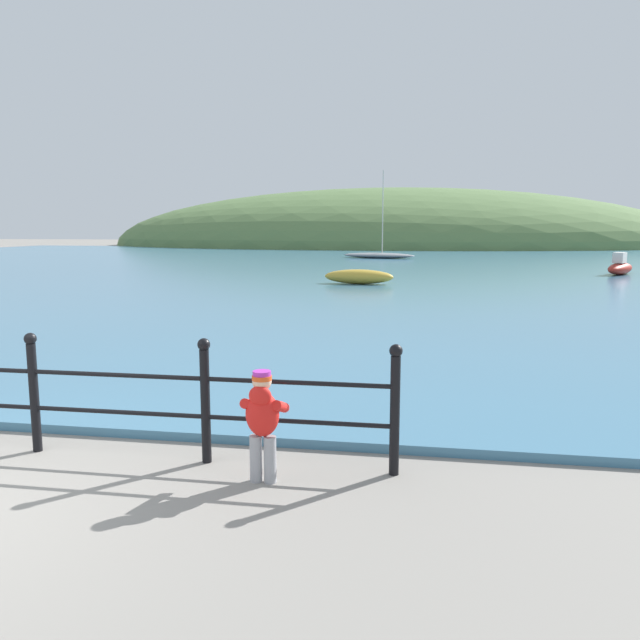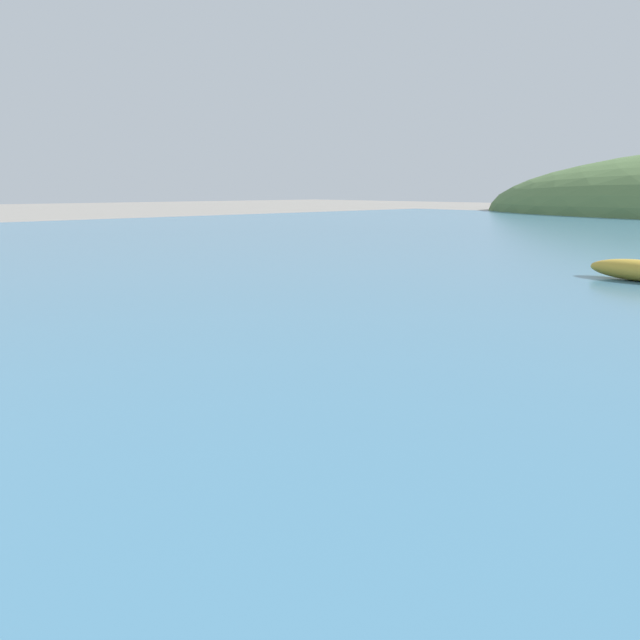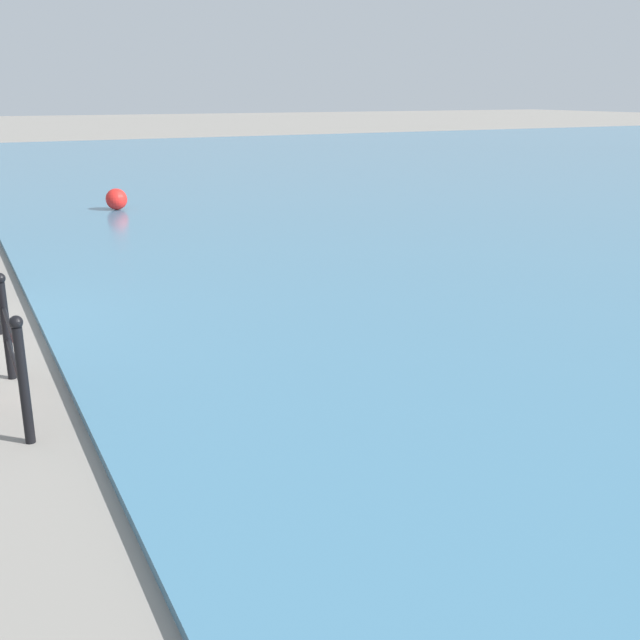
{
  "view_description": "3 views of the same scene",
  "coord_description": "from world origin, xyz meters",
  "px_view_note": "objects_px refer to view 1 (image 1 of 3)",
  "views": [
    {
      "loc": [
        4.04,
        -3.95,
        2.24
      ],
      "look_at": [
        2.76,
        3.57,
        1.09
      ],
      "focal_mm": 35.0,
      "sensor_mm": 36.0,
      "label": 1
    },
    {
      "loc": [
        7.67,
        2.65,
        2.42
      ],
      "look_at": [
        2.45,
        7.45,
        0.92
      ],
      "focal_mm": 35.0,
      "sensor_mm": 36.0,
      "label": 2
    },
    {
      "loc": [
        10.52,
        1.1,
        3.06
      ],
      "look_at": [
        4.07,
        4.31,
        0.86
      ],
      "focal_mm": 42.0,
      "sensor_mm": 36.0,
      "label": 3
    }
  ],
  "objects_px": {
    "boat_nearest_quay": "(359,277)",
    "boat_green_fishing": "(620,267)",
    "child_in_coat": "(262,416)",
    "boat_red_dinghy": "(379,255)"
  },
  "relations": [
    {
      "from": "boat_red_dinghy",
      "to": "boat_nearest_quay",
      "type": "height_order",
      "value": "boat_red_dinghy"
    },
    {
      "from": "child_in_coat",
      "to": "boat_green_fishing",
      "type": "height_order",
      "value": "boat_green_fishing"
    },
    {
      "from": "boat_red_dinghy",
      "to": "child_in_coat",
      "type": "bearing_deg",
      "value": -87.2
    },
    {
      "from": "child_in_coat",
      "to": "boat_nearest_quay",
      "type": "height_order",
      "value": "child_in_coat"
    },
    {
      "from": "child_in_coat",
      "to": "boat_red_dinghy",
      "type": "xyz_separation_m",
      "value": [
        -1.86,
        37.95,
        -0.29
      ]
    },
    {
      "from": "boat_nearest_quay",
      "to": "boat_red_dinghy",
      "type": "bearing_deg",
      "value": 92.15
    },
    {
      "from": "boat_nearest_quay",
      "to": "boat_green_fishing",
      "type": "bearing_deg",
      "value": 30.88
    },
    {
      "from": "child_in_coat",
      "to": "boat_nearest_quay",
      "type": "xyz_separation_m",
      "value": [
        -1.12,
        18.28,
        -0.23
      ]
    },
    {
      "from": "boat_green_fishing",
      "to": "boat_nearest_quay",
      "type": "xyz_separation_m",
      "value": [
        -11.13,
        -6.66,
        -0.05
      ]
    },
    {
      "from": "child_in_coat",
      "to": "boat_green_fishing",
      "type": "distance_m",
      "value": 26.87
    }
  ]
}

